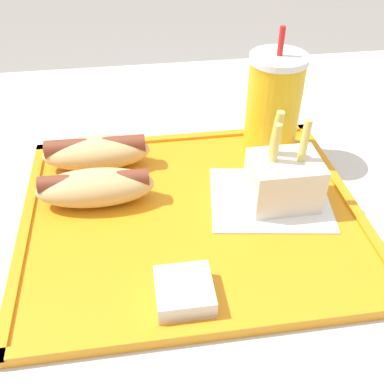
{
  "coord_description": "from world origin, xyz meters",
  "views": [
    {
      "loc": [
        -0.08,
        -0.38,
        1.11
      ],
      "look_at": [
        -0.02,
        0.01,
        0.78
      ],
      "focal_mm": 42.0,
      "sensor_mm": 36.0,
      "label": 1
    }
  ],
  "objects_px": {
    "hot_dog_far": "(96,152)",
    "sauce_cup_mayo": "(184,291)",
    "hot_dog_near": "(95,187)",
    "fries_carton": "(283,179)",
    "soda_cup": "(273,106)"
  },
  "relations": [
    {
      "from": "hot_dog_near",
      "to": "fries_carton",
      "type": "xyz_separation_m",
      "value": [
        0.22,
        -0.03,
        0.01
      ]
    },
    {
      "from": "sauce_cup_mayo",
      "to": "fries_carton",
      "type": "bearing_deg",
      "value": 43.45
    },
    {
      "from": "hot_dog_far",
      "to": "sauce_cup_mayo",
      "type": "distance_m",
      "value": 0.25
    },
    {
      "from": "hot_dog_far",
      "to": "sauce_cup_mayo",
      "type": "bearing_deg",
      "value": -69.8
    },
    {
      "from": "soda_cup",
      "to": "fries_carton",
      "type": "distance_m",
      "value": 0.12
    },
    {
      "from": "soda_cup",
      "to": "hot_dog_far",
      "type": "distance_m",
      "value": 0.24
    },
    {
      "from": "soda_cup",
      "to": "sauce_cup_mayo",
      "type": "relative_size",
      "value": 3.18
    },
    {
      "from": "hot_dog_far",
      "to": "fries_carton",
      "type": "distance_m",
      "value": 0.24
    },
    {
      "from": "hot_dog_far",
      "to": "hot_dog_near",
      "type": "relative_size",
      "value": 1.0
    },
    {
      "from": "fries_carton",
      "to": "sauce_cup_mayo",
      "type": "distance_m",
      "value": 0.19
    },
    {
      "from": "hot_dog_near",
      "to": "sauce_cup_mayo",
      "type": "xyz_separation_m",
      "value": [
        0.09,
        -0.16,
        -0.01
      ]
    },
    {
      "from": "hot_dog_near",
      "to": "sauce_cup_mayo",
      "type": "distance_m",
      "value": 0.18
    },
    {
      "from": "hot_dog_near",
      "to": "sauce_cup_mayo",
      "type": "bearing_deg",
      "value": -61.59
    },
    {
      "from": "soda_cup",
      "to": "hot_dog_near",
      "type": "relative_size",
      "value": 1.24
    },
    {
      "from": "sauce_cup_mayo",
      "to": "hot_dog_far",
      "type": "bearing_deg",
      "value": 110.2
    }
  ]
}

